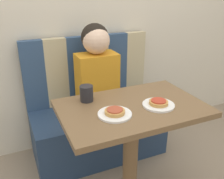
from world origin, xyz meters
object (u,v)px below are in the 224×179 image
object	(u,v)px
plate_right	(158,105)
pizza_right	(159,102)
plate_left	(115,114)
drinking_cup	(87,93)
person	(97,67)
pizza_left	(115,111)

from	to	relation	value
plate_right	pizza_right	size ratio (longest dim) A/B	1.68
plate_left	pizza_right	size ratio (longest dim) A/B	1.68
plate_left	pizza_right	world-z (taller)	pizza_right
plate_right	drinking_cup	distance (m)	0.45
person	pizza_left	bearing A→B (deg)	-102.08
plate_left	plate_right	world-z (taller)	same
person	plate_left	bearing A→B (deg)	-102.08
plate_left	pizza_left	bearing A→B (deg)	90.00
pizza_left	drinking_cup	xyz separation A→B (m)	(-0.08, 0.24, 0.03)
plate_left	plate_right	xyz separation A→B (m)	(0.29, 0.00, 0.00)
plate_left	plate_right	size ratio (longest dim) A/B	1.00
pizza_right	drinking_cup	world-z (taller)	drinking_cup
plate_right	drinking_cup	bearing A→B (deg)	146.95
plate_right	plate_left	bearing A→B (deg)	180.00
drinking_cup	pizza_right	bearing A→B (deg)	-33.05
person	drinking_cup	distance (m)	0.49
pizza_right	pizza_left	bearing A→B (deg)	180.00
person	pizza_left	xyz separation A→B (m)	(-0.15, -0.68, -0.04)
plate_left	pizza_right	distance (m)	0.29
pizza_left	pizza_right	xyz separation A→B (m)	(0.29, 0.00, 0.00)
person	pizza_right	world-z (taller)	person
plate_left	pizza_right	bearing A→B (deg)	0.00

